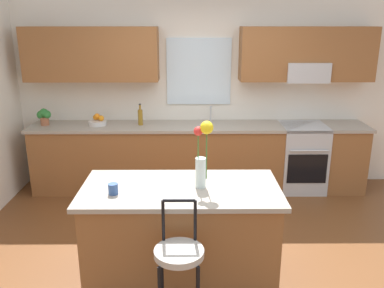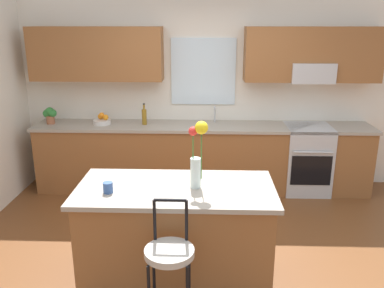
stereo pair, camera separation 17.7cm
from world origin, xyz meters
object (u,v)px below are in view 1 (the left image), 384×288
at_px(flower_vase, 202,153).
at_px(fruit_bowl_oranges, 98,121).
at_px(bar_stool_near, 179,258).
at_px(mug_ceramic, 113,189).
at_px(potted_plant_small, 44,116).
at_px(bottle_olive_oil, 140,117).
at_px(kitchen_island, 181,235).
at_px(oven_range, 301,157).

xyz_separation_m(flower_vase, fruit_bowl_oranges, (-1.34, 2.15, -0.25)).
distance_m(bar_stool_near, fruit_bowl_oranges, 3.02).
bearing_deg(fruit_bowl_oranges, flower_vase, -57.92).
bearing_deg(mug_ceramic, potted_plant_small, 120.33).
height_order(mug_ceramic, bottle_olive_oil, bottle_olive_oil).
height_order(kitchen_island, bottle_olive_oil, bottle_olive_oil).
xyz_separation_m(oven_range, flower_vase, (-1.45, -2.12, 0.76)).
height_order(flower_vase, mug_ceramic, flower_vase).
relative_size(oven_range, mug_ceramic, 10.22).
xyz_separation_m(kitchen_island, bottle_olive_oil, (-0.58, 2.14, 0.57)).
xyz_separation_m(bar_stool_near, fruit_bowl_oranges, (-1.16, 2.77, 0.33)).
bearing_deg(bottle_olive_oil, bar_stool_near, -78.11).
bearing_deg(oven_range, bar_stool_near, -120.72).
xyz_separation_m(kitchen_island, bar_stool_near, (-0.00, -0.63, 0.17)).
height_order(mug_ceramic, potted_plant_small, potted_plant_small).
relative_size(mug_ceramic, potted_plant_small, 0.39).
distance_m(kitchen_island, bar_stool_near, 0.65).
xyz_separation_m(mug_ceramic, potted_plant_small, (-1.33, 2.28, 0.09)).
bearing_deg(flower_vase, mug_ceramic, -169.47).
bearing_deg(mug_ceramic, oven_range, 46.02).
height_order(flower_vase, potted_plant_small, flower_vase).
height_order(kitchen_island, flower_vase, flower_vase).
bearing_deg(bottle_olive_oil, fruit_bowl_oranges, 179.54).
bearing_deg(fruit_bowl_oranges, oven_range, -0.60).
xyz_separation_m(oven_range, potted_plant_small, (-3.51, 0.03, 0.59)).
height_order(bar_stool_near, potted_plant_small, potted_plant_small).
bearing_deg(kitchen_island, potted_plant_small, 131.22).
xyz_separation_m(fruit_bowl_oranges, bottle_olive_oil, (0.58, -0.00, 0.06)).
distance_m(kitchen_island, bottle_olive_oil, 2.29).
relative_size(flower_vase, bottle_olive_oil, 1.99).
xyz_separation_m(kitchen_island, potted_plant_small, (-1.88, 2.14, 0.59)).
height_order(bottle_olive_oil, potted_plant_small, bottle_olive_oil).
xyz_separation_m(bar_stool_near, bottle_olive_oil, (-0.58, 2.77, 0.40)).
xyz_separation_m(fruit_bowl_oranges, potted_plant_small, (-0.71, -0.00, 0.08)).
distance_m(bar_stool_near, mug_ceramic, 0.80).
relative_size(bar_stool_near, mug_ceramic, 11.58).
distance_m(fruit_bowl_oranges, potted_plant_small, 0.72).
distance_m(oven_range, potted_plant_small, 3.55).
xyz_separation_m(mug_ceramic, fruit_bowl_oranges, (-0.62, 2.28, 0.00)).
bearing_deg(potted_plant_small, oven_range, -0.41).
bearing_deg(oven_range, bottle_olive_oil, 179.36).
height_order(flower_vase, fruit_bowl_oranges, flower_vase).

